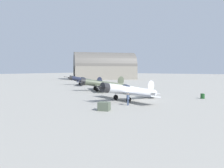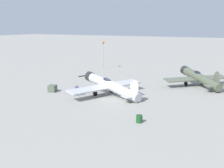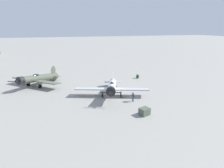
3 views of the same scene
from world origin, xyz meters
TOP-DOWN VIEW (x-y plane):
  - ground_plane at (0.00, 0.00)m, footprint 400.00×400.00m
  - airplane_foreground at (-0.51, 0.18)m, footprint 11.25×12.57m
  - airplane_mid_apron at (9.14, 12.92)m, footprint 9.79×9.85m
  - ground_crew_mechanic at (-4.58, -2.09)m, footprint 0.63×0.24m
  - equipment_crate at (-9.39, -1.68)m, footprint 1.43×1.59m
  - fuel_drum at (8.09, -8.86)m, footprint 0.69×0.69m

SIDE VIEW (x-z plane):
  - ground_plane at x=0.00m, z-range 0.00..0.00m
  - fuel_drum at x=8.09m, z-range 0.00..0.82m
  - equipment_crate at x=-9.39m, z-range 0.00..1.00m
  - ground_crew_mechanic at x=-4.58m, z-range 0.17..1.80m
  - airplane_foreground at x=-0.51m, z-range -0.04..3.03m
  - airplane_mid_apron at x=9.14m, z-range -0.16..3.16m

